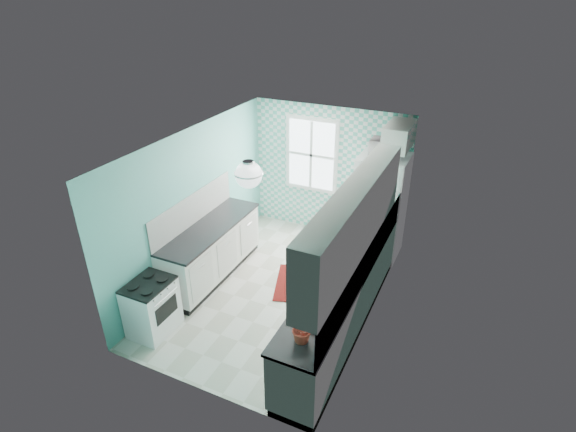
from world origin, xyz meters
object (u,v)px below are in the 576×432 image
at_px(ceiling_light, 249,175).
at_px(stove, 152,306).
at_px(fridge, 380,206).
at_px(sink, 363,243).
at_px(microwave, 386,148).
at_px(potted_plant, 303,329).
at_px(fruit_bowl, 314,320).

distance_m(ceiling_light, stove, 2.38).
bearing_deg(fridge, ceiling_light, -116.65).
relative_size(stove, sink, 1.49).
height_order(ceiling_light, microwave, ceiling_light).
relative_size(potted_plant, microwave, 0.71).
bearing_deg(stove, potted_plant, -6.62).
bearing_deg(fruit_bowl, potted_plant, -90.00).
height_order(fruit_bowl, potted_plant, potted_plant).
height_order(fridge, sink, fridge).
bearing_deg(potted_plant, sink, 89.90).
distance_m(sink, fruit_bowl, 1.98).
distance_m(ceiling_light, sink, 2.24).
height_order(stove, microwave, microwave).
height_order(ceiling_light, fruit_bowl, ceiling_light).
height_order(stove, sink, sink).
xyz_separation_m(ceiling_light, microwave, (1.11, 2.59, -0.31)).
bearing_deg(microwave, sink, 91.20).
xyz_separation_m(sink, fruit_bowl, (-0.00, -1.98, 0.04)).
relative_size(fruit_bowl, microwave, 0.56).
relative_size(ceiling_light, fridge, 0.19).
bearing_deg(stove, microwave, 54.84).
bearing_deg(sink, stove, -135.98).
height_order(fridge, microwave, microwave).
distance_m(stove, microwave, 4.39).
relative_size(fruit_bowl, potted_plant, 0.79).
bearing_deg(microwave, ceiling_light, 63.91).
distance_m(ceiling_light, potted_plant, 1.99).
bearing_deg(potted_plant, stove, 174.17).
distance_m(stove, potted_plant, 2.51).
bearing_deg(fruit_bowl, sink, 89.89).
bearing_deg(microwave, stove, 52.74).
bearing_deg(stove, sink, 39.95).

